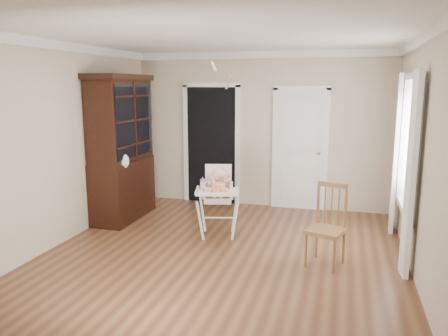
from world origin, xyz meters
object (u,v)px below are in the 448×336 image
(cake, at_px, (219,188))
(sippy_cup, at_px, (203,184))
(china_cabinet, at_px, (122,148))
(high_chair, at_px, (218,192))
(dining_chair, at_px, (327,228))

(cake, bearing_deg, sippy_cup, 163.99)
(china_cabinet, bearing_deg, sippy_cup, -21.45)
(cake, distance_m, china_cabinet, 1.97)
(sippy_cup, relative_size, china_cabinet, 0.08)
(china_cabinet, bearing_deg, high_chair, -13.96)
(sippy_cup, bearing_deg, dining_chair, -15.09)
(cake, height_order, dining_chair, dining_chair)
(high_chair, relative_size, china_cabinet, 0.45)
(sippy_cup, distance_m, china_cabinet, 1.71)
(cake, relative_size, sippy_cup, 1.29)
(high_chair, height_order, china_cabinet, china_cabinet)
(high_chair, relative_size, sippy_cup, 5.86)
(sippy_cup, bearing_deg, china_cabinet, 158.55)
(high_chair, bearing_deg, china_cabinet, 152.00)
(high_chair, height_order, cake, high_chair)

